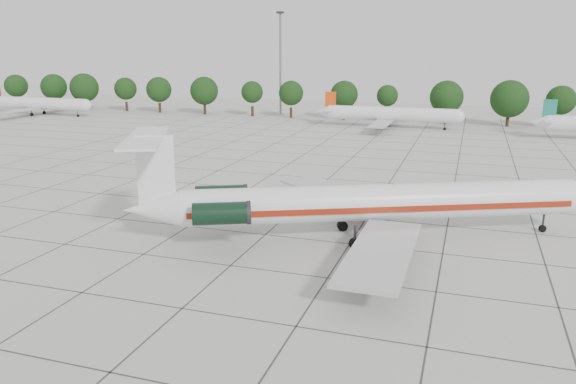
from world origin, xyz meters
name	(u,v)px	position (x,y,z in m)	size (l,w,h in m)	color
ground	(265,235)	(0.00, 0.00, 0.00)	(260.00, 260.00, 0.00)	beige
apron_joints	(310,195)	(0.00, 15.00, 0.01)	(170.00, 170.00, 0.02)	#383838
main_airliner	(356,203)	(8.18, 1.34, 3.48)	(40.05, 29.99, 9.85)	silver
ground_crew	(368,259)	(10.57, -5.27, 0.85)	(0.62, 0.41, 1.70)	#BC5A0B
bg_airliner_a	(40,104)	(-87.25, 70.14, 2.91)	(28.24, 27.20, 7.40)	silver
bg_airliner_c	(390,114)	(0.81, 74.69, 2.91)	(28.24, 27.20, 7.40)	silver
tree_line	(344,95)	(-11.68, 85.00, 5.98)	(249.86, 8.44, 10.22)	#332114
floodlight_mast	(280,57)	(-30.00, 92.00, 14.28)	(1.60, 1.60, 25.45)	slate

